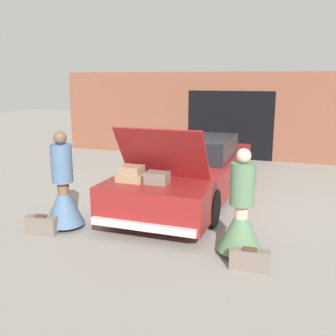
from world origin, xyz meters
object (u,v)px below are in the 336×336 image
at_px(car, 190,170).
at_px(suitcase_beside_right_person, 249,260).
at_px(suitcase_beside_left_person, 41,225).
at_px(person_right, 241,218).
at_px(person_left, 64,195).

height_order(car, suitcase_beside_right_person, car).
xyz_separation_m(suitcase_beside_left_person, suitcase_beside_right_person, (3.52, -0.12, -0.01)).
relative_size(person_right, suitcase_beside_left_person, 2.90).
xyz_separation_m(car, person_right, (1.55, -2.64, -0.02)).
bearing_deg(car, person_left, -120.95).
bearing_deg(suitcase_beside_left_person, car, 59.28).
xyz_separation_m(car, suitcase_beside_left_person, (-1.76, -2.97, -0.44)).
bearing_deg(person_right, car, 34.52).
bearing_deg(person_right, person_left, 93.01).
relative_size(car, suitcase_beside_right_person, 9.74).
bearing_deg(suitcase_beside_left_person, person_left, 60.86).
height_order(car, person_left, car).
xyz_separation_m(person_left, person_right, (3.10, -0.05, -0.04)).
height_order(person_right, suitcase_beside_right_person, person_right).
bearing_deg(suitcase_beside_right_person, suitcase_beside_left_person, 178.08).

